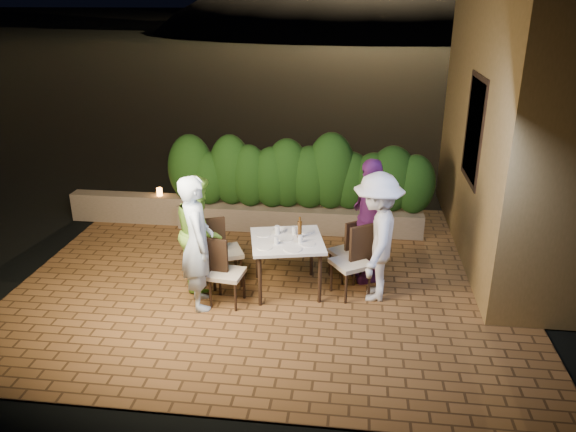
% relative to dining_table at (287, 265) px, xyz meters
% --- Properties ---
extents(ground, '(400.00, 400.00, 0.00)m').
position_rel_dining_table_xyz_m(ground, '(-0.26, -0.11, -0.40)').
color(ground, black).
rests_on(ground, ground).
extents(terrace_floor, '(7.00, 6.00, 0.15)m').
position_rel_dining_table_xyz_m(terrace_floor, '(-0.26, 0.39, -0.45)').
color(terrace_floor, brown).
rests_on(terrace_floor, ground).
extents(building_wall, '(1.60, 5.00, 5.00)m').
position_rel_dining_table_xyz_m(building_wall, '(3.34, 1.89, 2.12)').
color(building_wall, olive).
rests_on(building_wall, ground).
extents(window_pane, '(0.08, 1.00, 1.40)m').
position_rel_dining_table_xyz_m(window_pane, '(2.56, 1.39, 1.62)').
color(window_pane, black).
rests_on(window_pane, building_wall).
extents(window_frame, '(0.06, 1.15, 1.55)m').
position_rel_dining_table_xyz_m(window_frame, '(2.55, 1.39, 1.62)').
color(window_frame, black).
rests_on(window_frame, building_wall).
extents(planter, '(4.20, 0.55, 0.40)m').
position_rel_dining_table_xyz_m(planter, '(-0.06, 2.19, -0.17)').
color(planter, '#75644A').
rests_on(planter, ground).
extents(hedge, '(4.00, 0.70, 1.10)m').
position_rel_dining_table_xyz_m(hedge, '(-0.06, 2.19, 0.57)').
color(hedge, '#17380F').
rests_on(hedge, planter).
extents(parapet, '(2.20, 0.30, 0.50)m').
position_rel_dining_table_xyz_m(parapet, '(-3.06, 2.19, -0.12)').
color(parapet, '#75644A').
rests_on(parapet, ground).
extents(hill, '(52.00, 40.00, 22.00)m').
position_rel_dining_table_xyz_m(hill, '(1.74, 59.89, -4.38)').
color(hill, black).
rests_on(hill, ground).
extents(dining_table, '(1.13, 1.13, 0.75)m').
position_rel_dining_table_xyz_m(dining_table, '(0.00, 0.00, 0.00)').
color(dining_table, white).
rests_on(dining_table, ground).
extents(plate_nw, '(0.20, 0.20, 0.01)m').
position_rel_dining_table_xyz_m(plate_nw, '(-0.26, -0.30, 0.38)').
color(plate_nw, white).
rests_on(plate_nw, dining_table).
extents(plate_sw, '(0.20, 0.20, 0.01)m').
position_rel_dining_table_xyz_m(plate_sw, '(-0.34, 0.12, 0.38)').
color(plate_sw, white).
rests_on(plate_sw, dining_table).
extents(plate_ne, '(0.20, 0.20, 0.01)m').
position_rel_dining_table_xyz_m(plate_ne, '(0.29, -0.13, 0.38)').
color(plate_ne, white).
rests_on(plate_ne, dining_table).
extents(plate_se, '(0.22, 0.22, 0.01)m').
position_rel_dining_table_xyz_m(plate_se, '(0.22, 0.31, 0.38)').
color(plate_se, white).
rests_on(plate_se, dining_table).
extents(plate_centre, '(0.20, 0.20, 0.01)m').
position_rel_dining_table_xyz_m(plate_centre, '(-0.02, 0.01, 0.38)').
color(plate_centre, white).
rests_on(plate_centre, dining_table).
extents(plate_front, '(0.23, 0.23, 0.01)m').
position_rel_dining_table_xyz_m(plate_front, '(0.11, -0.31, 0.38)').
color(plate_front, white).
rests_on(plate_front, dining_table).
extents(glass_nw, '(0.06, 0.06, 0.11)m').
position_rel_dining_table_xyz_m(glass_nw, '(-0.12, -0.16, 0.43)').
color(glass_nw, silver).
rests_on(glass_nw, dining_table).
extents(glass_sw, '(0.07, 0.07, 0.12)m').
position_rel_dining_table_xyz_m(glass_sw, '(-0.16, 0.17, 0.43)').
color(glass_sw, silver).
rests_on(glass_sw, dining_table).
extents(glass_ne, '(0.06, 0.06, 0.11)m').
position_rel_dining_table_xyz_m(glass_ne, '(0.19, -0.09, 0.43)').
color(glass_ne, silver).
rests_on(glass_ne, dining_table).
extents(glass_se, '(0.07, 0.07, 0.12)m').
position_rel_dining_table_xyz_m(glass_se, '(0.08, 0.19, 0.43)').
color(glass_se, silver).
rests_on(glass_se, dining_table).
extents(beer_bottle, '(0.06, 0.06, 0.30)m').
position_rel_dining_table_xyz_m(beer_bottle, '(0.16, 0.08, 0.53)').
color(beer_bottle, '#43260B').
rests_on(beer_bottle, dining_table).
extents(bowl, '(0.19, 0.19, 0.04)m').
position_rel_dining_table_xyz_m(bowl, '(-0.14, 0.26, 0.39)').
color(bowl, white).
rests_on(bowl, dining_table).
extents(chair_left_front, '(0.47, 0.47, 0.90)m').
position_rel_dining_table_xyz_m(chair_left_front, '(-0.73, -0.46, 0.07)').
color(chair_left_front, black).
rests_on(chair_left_front, ground).
extents(chair_left_back, '(0.61, 0.61, 1.00)m').
position_rel_dining_table_xyz_m(chair_left_back, '(-0.89, 0.09, 0.12)').
color(chair_left_back, black).
rests_on(chair_left_back, ground).
extents(chair_right_front, '(0.63, 0.63, 0.97)m').
position_rel_dining_table_xyz_m(chair_right_front, '(0.86, -0.03, 0.11)').
color(chair_right_front, black).
rests_on(chair_right_front, ground).
extents(chair_right_back, '(0.54, 0.54, 0.84)m').
position_rel_dining_table_xyz_m(chair_right_back, '(0.78, 0.45, 0.04)').
color(chair_right_back, black).
rests_on(chair_right_back, ground).
extents(diner_blue, '(0.64, 0.76, 1.77)m').
position_rel_dining_table_xyz_m(diner_blue, '(-1.08, -0.54, 0.51)').
color(diner_blue, silver).
rests_on(diner_blue, ground).
extents(diner_green, '(0.81, 0.92, 1.58)m').
position_rel_dining_table_xyz_m(diner_green, '(-1.21, 0.03, 0.42)').
color(diner_green, '#81C53D').
rests_on(diner_green, ground).
extents(diner_white, '(0.75, 1.18, 1.73)m').
position_rel_dining_table_xyz_m(diner_white, '(1.18, -0.05, 0.49)').
color(diner_white, silver).
rests_on(diner_white, ground).
extents(diner_purple, '(0.78, 1.13, 1.78)m').
position_rel_dining_table_xyz_m(diner_purple, '(1.10, 0.49, 0.51)').
color(diner_purple, '#602266').
rests_on(diner_purple, ground).
extents(parapet_lamp, '(0.10, 0.10, 0.14)m').
position_rel_dining_table_xyz_m(parapet_lamp, '(-2.54, 2.19, 0.20)').
color(parapet_lamp, orange).
rests_on(parapet_lamp, parapet).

